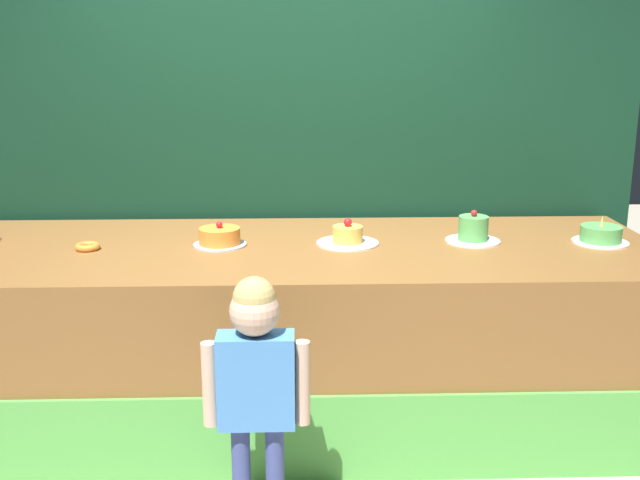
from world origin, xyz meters
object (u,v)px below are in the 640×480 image
(cake_far_left, at_px, (220,237))
(cake_center_left, at_px, (348,237))
(cake_center_right, at_px, (473,231))
(cake_far_right, at_px, (601,235))
(donut, at_px, (88,247))
(child_figure, at_px, (256,372))

(cake_far_left, distance_m, cake_center_left, 0.65)
(cake_far_left, height_order, cake_center_right, cake_center_right)
(cake_far_left, bearing_deg, cake_far_right, -0.40)
(cake_center_left, bearing_deg, donut, -176.98)
(child_figure, distance_m, cake_center_left, 1.15)
(cake_center_right, bearing_deg, cake_far_left, -178.54)
(child_figure, height_order, cake_center_right, cake_center_right)
(cake_far_right, bearing_deg, cake_center_left, 178.98)
(cake_center_right, relative_size, cake_far_right, 1.00)
(child_figure, relative_size, donut, 8.92)
(child_figure, bearing_deg, cake_center_left, 67.81)
(child_figure, height_order, cake_center_left, child_figure)
(cake_far_left, relative_size, cake_center_left, 0.85)
(cake_center_right, bearing_deg, child_figure, -135.35)
(child_figure, height_order, donut, child_figure)
(child_figure, xyz_separation_m, cake_far_left, (-0.23, 1.03, 0.28))
(cake_center_left, bearing_deg, cake_far_right, -1.02)
(cake_far_right, bearing_deg, donut, -178.99)
(child_figure, distance_m, cake_center_right, 1.54)
(cake_far_left, bearing_deg, cake_center_left, 0.83)
(child_figure, bearing_deg, donut, 132.22)
(cake_far_left, distance_m, cake_center_right, 1.30)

